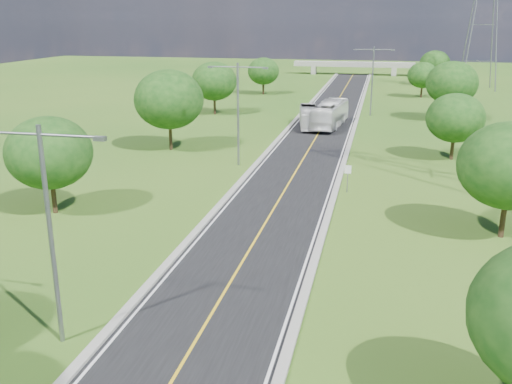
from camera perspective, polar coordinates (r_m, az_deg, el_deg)
ground at (r=70.36m, az=6.02°, el=5.42°), size 260.00×260.00×0.00m
road at (r=76.21m, az=6.55°, el=6.34°), size 8.00×150.00×0.06m
curb_left at (r=76.73m, az=3.38°, el=6.55°), size 0.50×150.00×0.22m
curb_right at (r=75.88m, az=9.76°, el=6.22°), size 0.50×150.00×0.22m
speed_limit_sign at (r=48.21m, az=9.16°, el=1.78°), size 0.55×0.09×2.40m
overpass at (r=149.15m, az=9.73°, el=12.41°), size 30.00×3.00×3.20m
streetlight_near_left at (r=25.96m, az=-20.01°, el=-2.51°), size 5.90×0.25×10.00m
streetlight_mid_left at (r=55.81m, az=-1.82°, el=8.64°), size 5.90×0.25×10.00m
streetlight_far_right at (r=86.89m, az=11.57°, el=11.38°), size 5.90×0.25×10.00m
power_tower_far at (r=124.84m, az=21.81°, el=15.92°), size 9.00×6.40×28.00m
tree_lb at (r=44.51m, az=-19.99°, el=3.70°), size 6.30×6.30×7.33m
tree_lc at (r=63.30m, az=-8.70°, el=9.13°), size 7.56×7.56×8.79m
tree_ld at (r=86.58m, az=-4.20°, el=10.99°), size 6.72×6.72×7.82m
tree_le at (r=109.21m, az=0.75°, el=11.99°), size 5.88×5.88×6.84m
tree_rb at (r=40.46m, az=24.08°, el=2.42°), size 6.72×6.72×7.82m
tree_rc at (r=61.73m, az=19.32°, el=7.00°), size 5.88×5.88×6.84m
tree_rd at (r=85.47m, az=19.01°, el=10.25°), size 7.14×7.14×8.30m
tree_re at (r=109.18m, az=16.34°, el=11.15°), size 5.46×5.46×6.35m
tree_rf at (r=129.26m, az=17.44°, el=12.17°), size 6.30×6.30×7.33m
bus_outbound at (r=77.12m, az=7.41°, el=7.73°), size 4.12×12.36×3.38m
bus_inbound at (r=76.67m, az=5.31°, el=7.48°), size 3.82×9.87×2.68m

